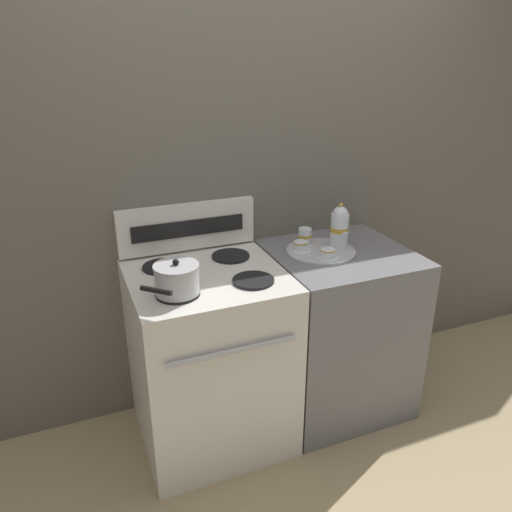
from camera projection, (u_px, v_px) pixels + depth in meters
ground_plane at (274, 413)px, 2.78m from camera, size 6.00×6.00×0.00m
wall_back at (249, 206)px, 2.66m from camera, size 6.00×0.05×2.20m
stove at (210, 357)px, 2.48m from camera, size 0.72×0.70×0.93m
control_panel at (187, 227)px, 2.52m from camera, size 0.70×0.05×0.24m
side_counter at (336, 329)px, 2.73m from camera, size 0.70×0.68×0.91m
saucepan at (177, 279)px, 2.08m from camera, size 0.26×0.27×0.15m
serving_tray at (321, 251)px, 2.54m from camera, size 0.35×0.35×0.01m
teapot at (340, 227)px, 2.53m from camera, size 0.09×0.15×0.24m
teacup_left at (301, 246)px, 2.53m from camera, size 0.11×0.11×0.05m
teacup_right at (328, 254)px, 2.43m from camera, size 0.11×0.11×0.05m
creamer_jug at (305, 236)px, 2.62m from camera, size 0.07×0.07×0.08m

